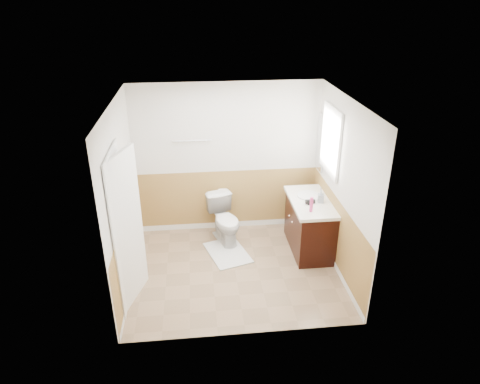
{
  "coord_description": "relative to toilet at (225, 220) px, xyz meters",
  "views": [
    {
      "loc": [
        -0.49,
        -5.21,
        3.75
      ],
      "look_at": [
        0.1,
        0.25,
        1.15
      ],
      "focal_mm": 32.18,
      "sensor_mm": 36.0,
      "label": 1
    }
  ],
  "objects": [
    {
      "name": "window_frame",
      "position": [
        1.54,
        -0.26,
        1.37
      ],
      "size": [
        0.04,
        0.8,
        1.0
      ],
      "primitive_type": "cube",
      "color": "white",
      "rests_on": "wall_right"
    },
    {
      "name": "toilet",
      "position": [
        0.0,
        0.0,
        0.0
      ],
      "size": [
        0.62,
        0.83,
        0.75
      ],
      "primitive_type": "imported",
      "rotation": [
        0.0,
        0.0,
        0.3
      ],
      "color": "white",
      "rests_on": "floor"
    },
    {
      "name": "faucet",
      "position": [
        1.47,
        -0.24,
        0.54
      ],
      "size": [
        0.02,
        0.02,
        0.14
      ],
      "primitive_type": "cylinder",
      "color": "#B5B6BC",
      "rests_on": "countertop"
    },
    {
      "name": "hair_dryer_handle",
      "position": [
        1.21,
        -0.52,
        0.48
      ],
      "size": [
        0.03,
        0.03,
        0.07
      ],
      "primitive_type": "cylinder",
      "color": "black",
      "rests_on": "countertop"
    },
    {
      "name": "tp_sheet",
      "position": [
        -0.03,
        0.38,
        0.21
      ],
      "size": [
        0.1,
        0.01,
        0.16
      ],
      "primitive_type": "cube",
      "color": "white",
      "rests_on": "tp_roll"
    },
    {
      "name": "door_knob",
      "position": [
        -1.27,
        -0.97,
        0.57
      ],
      "size": [
        0.06,
        0.06,
        0.06
      ],
      "primitive_type": "sphere",
      "color": "silver",
      "rests_on": "door"
    },
    {
      "name": "vanity_cabinet",
      "position": [
        1.29,
        -0.39,
        0.02
      ],
      "size": [
        0.55,
        1.1,
        0.8
      ],
      "primitive_type": "cube",
      "color": "black",
      "rests_on": "floor"
    },
    {
      "name": "tp_holder_bar",
      "position": [
        -0.03,
        0.38,
        0.32
      ],
      "size": [
        0.14,
        0.02,
        0.02
      ],
      "primitive_type": "cylinder",
      "rotation": [
        0.0,
        1.57,
        0.0
      ],
      "color": "silver",
      "rests_on": "wall_back"
    },
    {
      "name": "countertop",
      "position": [
        1.28,
        -0.39,
        0.45
      ],
      "size": [
        0.6,
        1.15,
        0.05
      ],
      "primitive_type": "cube",
      "color": "white",
      "rests_on": "vanity_cabinet"
    },
    {
      "name": "bath_mat",
      "position": [
        0.0,
        -0.4,
        -0.37
      ],
      "size": [
        0.76,
        0.93,
        0.02
      ],
      "primitive_type": "cube",
      "rotation": [
        0.0,
        0.0,
        0.3
      ],
      "color": "white",
      "rests_on": "floor"
    },
    {
      "name": "wall_right",
      "position": [
        1.57,
        -0.85,
        0.87
      ],
      "size": [
        0.0,
        3.0,
        3.0
      ],
      "primitive_type": "plane",
      "rotation": [
        1.57,
        0.0,
        -1.57
      ],
      "color": "silver",
      "rests_on": "floor"
    },
    {
      "name": "wall_back",
      "position": [
        0.07,
        0.45,
        0.87
      ],
      "size": [
        3.0,
        0.0,
        3.0
      ],
      "primitive_type": "plane",
      "rotation": [
        1.57,
        0.0,
        0.0
      ],
      "color": "silver",
      "rests_on": "floor"
    },
    {
      "name": "wainscot_left",
      "position": [
        -1.41,
        -0.85,
        0.12
      ],
      "size": [
        0.0,
        2.6,
        2.6
      ],
      "primitive_type": "plane",
      "rotation": [
        1.57,
        0.0,
        1.57
      ],
      "color": "#9E793F",
      "rests_on": "floor"
    },
    {
      "name": "wall_left",
      "position": [
        -1.43,
        -0.85,
        0.87
      ],
      "size": [
        0.0,
        3.0,
        3.0
      ],
      "primitive_type": "plane",
      "rotation": [
        1.57,
        0.0,
        1.57
      ],
      "color": "silver",
      "rests_on": "floor"
    },
    {
      "name": "ceiling",
      "position": [
        0.07,
        -0.85,
        2.12
      ],
      "size": [
        3.0,
        3.0,
        0.0
      ],
      "primitive_type": "plane",
      "rotation": [
        3.14,
        0.0,
        0.0
      ],
      "color": "white",
      "rests_on": "floor"
    },
    {
      "name": "towel_bar",
      "position": [
        -0.48,
        0.4,
        1.22
      ],
      "size": [
        0.62,
        0.02,
        0.02
      ],
      "primitive_type": "cylinder",
      "rotation": [
        0.0,
        1.57,
        0.0
      ],
      "color": "silver",
      "rests_on": "wall_back"
    },
    {
      "name": "door",
      "position": [
        -1.33,
        -1.3,
        0.64
      ],
      "size": [
        0.29,
        0.78,
        2.04
      ],
      "primitive_type": "cube",
      "rotation": [
        0.0,
        0.0,
        -0.31
      ],
      "color": "white",
      "rests_on": "wall_left"
    },
    {
      "name": "window_glass",
      "position": [
        1.56,
        -0.26,
        1.37
      ],
      "size": [
        0.01,
        0.7,
        0.9
      ],
      "primitive_type": "cube",
      "color": "white",
      "rests_on": "wall_right"
    },
    {
      "name": "floor",
      "position": [
        0.07,
        -0.85,
        -0.38
      ],
      "size": [
        3.0,
        3.0,
        0.0
      ],
      "primitive_type": "plane",
      "color": "#8C7051",
      "rests_on": "ground"
    },
    {
      "name": "soap_dispenser",
      "position": [
        1.41,
        -0.46,
        0.57
      ],
      "size": [
        0.1,
        0.1,
        0.19
      ],
      "primitive_type": "imported",
      "rotation": [
        0.0,
        0.0,
        -0.22
      ],
      "color": "#8D979F",
      "rests_on": "countertop"
    },
    {
      "name": "vanity_knob_right",
      "position": [
        0.99,
        -0.29,
        0.17
      ],
      "size": [
        0.03,
        0.03,
        0.03
      ],
      "primitive_type": "sphere",
      "color": "white",
      "rests_on": "vanity_cabinet"
    },
    {
      "name": "lotion_bottle",
      "position": [
        1.19,
        -0.73,
        0.58
      ],
      "size": [
        0.05,
        0.05,
        0.22
      ],
      "primitive_type": "cylinder",
      "color": "#D9387F",
      "rests_on": "countertop"
    },
    {
      "name": "wall_front",
      "position": [
        0.07,
        -2.15,
        0.87
      ],
      "size": [
        3.0,
        0.0,
        3.0
      ],
      "primitive_type": "plane",
      "rotation": [
        -1.57,
        0.0,
        0.0
      ],
      "color": "silver",
      "rests_on": "floor"
    },
    {
      "name": "hair_dryer_body",
      "position": [
        1.24,
        -0.49,
        0.51
      ],
      "size": [
        0.14,
        0.07,
        0.07
      ],
      "primitive_type": "cylinder",
      "rotation": [
        0.0,
        1.57,
        0.0
      ],
      "color": "black",
      "rests_on": "countertop"
    },
    {
      "name": "mirror_panel",
      "position": [
        1.55,
        0.25,
        1.17
      ],
      "size": [
        0.02,
        0.35,
        0.9
      ],
      "primitive_type": "cube",
      "color": "silver",
      "rests_on": "wall_right"
    },
    {
      "name": "sink_basin",
      "position": [
        1.29,
        -0.24,
        0.48
      ],
      "size": [
        0.36,
        0.36,
        0.02
      ],
      "primitive_type": "cylinder",
      "color": "white",
      "rests_on": "countertop"
    },
    {
      "name": "tp_roll",
      "position": [
        -0.03,
        0.38,
        0.32
      ],
      "size": [
        0.1,
        0.11,
        0.11
      ],
      "primitive_type": "cylinder",
      "rotation": [
        0.0,
        1.57,
        0.0
      ],
      "color": "white",
      "rests_on": "tp_holder_bar"
    },
    {
      "name": "wainscot_front",
      "position": [
        0.07,
        -2.14,
        0.12
      ],
      "size": [
        3.0,
        0.0,
        3.0
      ],
      "primitive_type": "plane",
      "rotation": [
        -1.57,
        0.0,
        0.0
      ],
      "color": "#9E793F",
      "rests_on": "floor"
    },
    {
      "name": "door_frame",
      "position": [
        -1.4,
        -1.3,
        0.65
      ],
      "size": [
        0.02,
        0.92,
        2.1
      ],
      "primitive_type": "cube",
      "color": "white",
      "rests_on": "wall_left"
    },
    {
      "name": "vanity_knob_left",
      "position": [
        0.99,
        -0.49,
        0.17
      ],
      "size": [
        0.03,
        0.03,
        0.03
      ],
      "primitive_type": "sphere",
      "color": "silver",
      "rests_on": "vanity_cabinet"
    },
    {
      "name": "wainscot_back",
      "position": [
        0.07,
        0.44,
        0.12
      ],
      "size": [
        3.0,
        0.0,
        3.0
      ],
      "primitive_type": "plane",
      "rotation": [
        1.57,
        0.0,
        0.0
      ],
      "color": "#9E793F",
      "rests_on": "floor"
    },
    {
      "name": "wainscot_right",
      "position": [
        1.56,
        -0.85,
        0.12
      ],
      "size": [
        0.0,
        2.6,
        2.6
      ],
      "primitive_type": "plane",
      "rotation": [
        1.57,
        0.0,
        -1.57
      ],
      "color": "#9E793F",
      "rests_on": "floor"
    }
  ]
}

